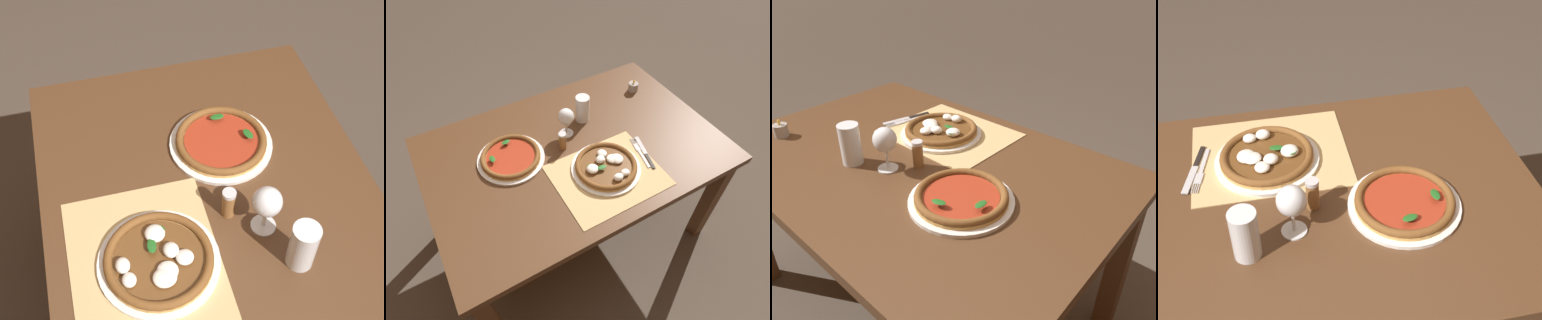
# 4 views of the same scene
# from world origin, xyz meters

# --- Properties ---
(ground_plane) EXTENTS (24.00, 24.00, 0.00)m
(ground_plane) POSITION_xyz_m (0.00, 0.00, 0.00)
(ground_plane) COLOR #473D33
(dining_table) EXTENTS (1.42, 0.96, 0.74)m
(dining_table) POSITION_xyz_m (0.00, 0.00, 0.65)
(dining_table) COLOR #4C301C
(dining_table) RESTS_ON ground
(paper_placemat) EXTENTS (0.48, 0.39, 0.00)m
(paper_placemat) POSITION_xyz_m (0.05, -0.23, 0.74)
(paper_placemat) COLOR tan
(paper_placemat) RESTS_ON dining_table
(pizza_near) EXTENTS (0.32, 0.32, 0.05)m
(pizza_near) POSITION_xyz_m (0.06, -0.19, 0.76)
(pizza_near) COLOR silver
(pizza_near) RESTS_ON paper_placemat
(pizza_far) EXTENTS (0.32, 0.32, 0.04)m
(pizza_far) POSITION_xyz_m (-0.30, 0.08, 0.76)
(pizza_far) COLOR silver
(pizza_far) RESTS_ON dining_table
(wine_glass) EXTENTS (0.08, 0.08, 0.16)m
(wine_glass) POSITION_xyz_m (0.02, 0.11, 0.85)
(wine_glass) COLOR silver
(wine_glass) RESTS_ON dining_table
(pint_glass) EXTENTS (0.07, 0.07, 0.15)m
(pint_glass) POSITION_xyz_m (0.14, 0.16, 0.81)
(pint_glass) COLOR silver
(pint_glass) RESTS_ON dining_table
(fork) EXTENTS (0.06, 0.20, 0.00)m
(fork) POSITION_xyz_m (0.26, -0.19, 0.75)
(fork) COLOR #B7B7BC
(fork) RESTS_ON paper_placemat
(knife) EXTENTS (0.07, 0.21, 0.01)m
(knife) POSITION_xyz_m (0.28, -0.20, 0.75)
(knife) COLOR black
(knife) RESTS_ON paper_placemat
(votive_candle) EXTENTS (0.06, 0.06, 0.07)m
(votive_candle) POSITION_xyz_m (0.53, 0.24, 0.76)
(votive_candle) COLOR gray
(votive_candle) RESTS_ON dining_table
(pepper_shaker) EXTENTS (0.04, 0.04, 0.10)m
(pepper_shaker) POSITION_xyz_m (-0.05, 0.03, 0.79)
(pepper_shaker) COLOR brown
(pepper_shaker) RESTS_ON dining_table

